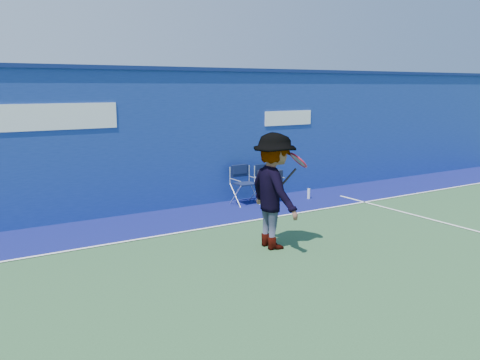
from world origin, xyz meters
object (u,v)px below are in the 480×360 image
directors_chair_right (269,187)px  tennis_player (274,191)px  directors_chair_left (244,191)px  water_bottle (309,194)px

directors_chair_right → tennis_player: tennis_player is taller
directors_chair_left → directors_chair_right: 0.61m
directors_chair_right → tennis_player: (-1.89, -2.81, 0.60)m
water_bottle → directors_chair_left: bearing=167.0°
water_bottle → tennis_player: tennis_player is taller
tennis_player → directors_chair_right: bearing=56.1°
directors_chair_right → tennis_player: 3.44m
directors_chair_right → water_bottle: 1.06m
directors_chair_left → tennis_player: tennis_player is taller
directors_chair_left → directors_chair_right: (0.59, -0.14, 0.07)m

